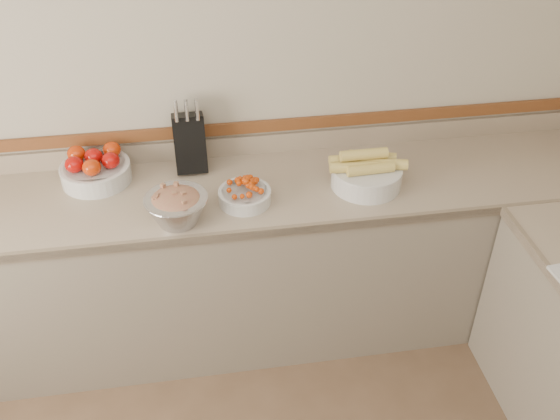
{
  "coord_description": "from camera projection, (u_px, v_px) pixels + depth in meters",
  "views": [
    {
      "loc": [
        0.02,
        -0.71,
        2.52
      ],
      "look_at": [
        0.35,
        1.35,
        1.0
      ],
      "focal_mm": 40.0,
      "sensor_mm": 36.0,
      "label": 1
    }
  ],
  "objects": [
    {
      "name": "corn_bowl",
      "position": [
        366.0,
        173.0,
        2.87
      ],
      "size": [
        0.36,
        0.33,
        0.19
      ],
      "color": "silver",
      "rests_on": "counter_back"
    },
    {
      "name": "cherry_tomato_bowl",
      "position": [
        245.0,
        194.0,
        2.78
      ],
      "size": [
        0.24,
        0.24,
        0.13
      ],
      "color": "silver",
      "rests_on": "counter_back"
    },
    {
      "name": "knife_block",
      "position": [
        190.0,
        142.0,
        2.95
      ],
      "size": [
        0.15,
        0.18,
        0.36
      ],
      "color": "black",
      "rests_on": "counter_back"
    },
    {
      "name": "back_wall",
      "position": [
        183.0,
        83.0,
        2.88
      ],
      "size": [
        4.0,
        0.0,
        4.0
      ],
      "primitive_type": "plane",
      "rotation": [
        1.57,
        0.0,
        0.0
      ],
      "color": "#B0A691",
      "rests_on": "ground_plane"
    },
    {
      "name": "counter_back",
      "position": [
        201.0,
        266.0,
        3.12
      ],
      "size": [
        4.0,
        0.65,
        1.08
      ],
      "color": "gray",
      "rests_on": "ground_plane"
    },
    {
      "name": "tomato_bowl",
      "position": [
        95.0,
        169.0,
        2.91
      ],
      "size": [
        0.33,
        0.33,
        0.16
      ],
      "color": "silver",
      "rests_on": "counter_back"
    },
    {
      "name": "rhubarb_bowl",
      "position": [
        177.0,
        207.0,
        2.64
      ],
      "size": [
        0.27,
        0.27,
        0.16
      ],
      "color": "#B2B2BA",
      "rests_on": "counter_back"
    }
  ]
}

